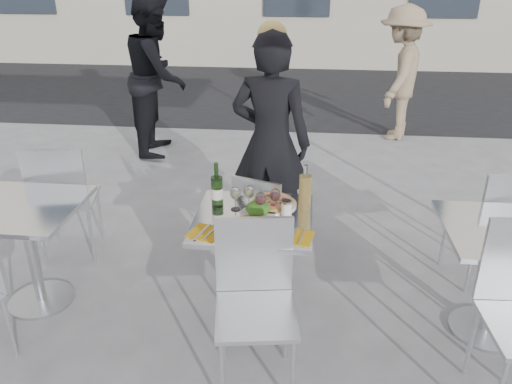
# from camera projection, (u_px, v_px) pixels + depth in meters

# --- Properties ---
(ground) EXTENTS (80.00, 80.00, 0.00)m
(ground) POSITION_uv_depth(u_px,v_px,m) (254.00, 315.00, 3.37)
(ground) COLOR slate
(street_asphalt) EXTENTS (24.00, 5.00, 0.00)m
(street_asphalt) POSITION_uv_depth(u_px,v_px,m) (291.00, 90.00, 9.23)
(street_asphalt) COLOR black
(street_asphalt) RESTS_ON ground
(main_table) EXTENTS (0.72, 0.72, 0.75)m
(main_table) POSITION_uv_depth(u_px,v_px,m) (254.00, 247.00, 3.15)
(main_table) COLOR #B7BABF
(main_table) RESTS_ON ground
(side_table_left) EXTENTS (0.72, 0.72, 0.75)m
(side_table_left) POSITION_uv_depth(u_px,v_px,m) (28.00, 234.00, 3.28)
(side_table_left) COLOR #B7BABF
(side_table_left) RESTS_ON ground
(side_table_right) EXTENTS (0.72, 0.72, 0.75)m
(side_table_right) POSITION_uv_depth(u_px,v_px,m) (501.00, 260.00, 3.01)
(side_table_right) COLOR #B7BABF
(side_table_right) RESTS_ON ground
(chair_far) EXTENTS (0.47, 0.48, 0.82)m
(chair_far) POSITION_uv_depth(u_px,v_px,m) (262.00, 217.00, 3.63)
(chair_far) COLOR silver
(chair_far) RESTS_ON ground
(chair_near) EXTENTS (0.49, 0.50, 0.94)m
(chair_near) POSITION_uv_depth(u_px,v_px,m) (255.00, 290.00, 2.70)
(chair_near) COLOR silver
(chair_near) RESTS_ON ground
(side_chair_lfar) EXTENTS (0.52, 0.53, 0.96)m
(side_chair_lfar) POSITION_uv_depth(u_px,v_px,m) (62.00, 193.00, 3.79)
(side_chair_lfar) COLOR silver
(side_chair_lfar) RESTS_ON ground
(side_chair_rfar) EXTENTS (0.53, 0.54, 0.93)m
(side_chair_rfar) POSITION_uv_depth(u_px,v_px,m) (495.00, 217.00, 3.48)
(side_chair_rfar) COLOR silver
(side_chair_rfar) RESTS_ON ground
(woman_diner) EXTENTS (0.70, 0.53, 1.75)m
(woman_diner) POSITION_uv_depth(u_px,v_px,m) (271.00, 143.00, 3.93)
(woman_diner) COLOR black
(woman_diner) RESTS_ON ground
(pedestrian_a) EXTENTS (0.80, 0.98, 1.88)m
(pedestrian_a) POSITION_uv_depth(u_px,v_px,m) (157.00, 75.00, 5.91)
(pedestrian_a) COLOR black
(pedestrian_a) RESTS_ON ground
(pedestrian_b) EXTENTS (0.95, 1.24, 1.70)m
(pedestrian_b) POSITION_uv_depth(u_px,v_px,m) (400.00, 74.00, 6.42)
(pedestrian_b) COLOR #917A5D
(pedestrian_b) RESTS_ON ground
(pizza_near) EXTENTS (0.31, 0.31, 0.02)m
(pizza_near) POSITION_uv_depth(u_px,v_px,m) (255.00, 228.00, 2.91)
(pizza_near) COLOR tan
(pizza_near) RESTS_ON main_table
(pizza_far) EXTENTS (0.30, 0.30, 0.03)m
(pizza_far) POSITION_uv_depth(u_px,v_px,m) (273.00, 202.00, 3.20)
(pizza_far) COLOR white
(pizza_far) RESTS_ON main_table
(salad_plate) EXTENTS (0.22, 0.22, 0.09)m
(salad_plate) POSITION_uv_depth(u_px,v_px,m) (258.00, 209.00, 3.07)
(salad_plate) COLOR white
(salad_plate) RESTS_ON main_table
(wine_bottle) EXTENTS (0.08, 0.08, 0.29)m
(wine_bottle) POSITION_uv_depth(u_px,v_px,m) (217.00, 190.00, 3.15)
(wine_bottle) COLOR #2B551F
(wine_bottle) RESTS_ON main_table
(carafe) EXTENTS (0.08, 0.08, 0.29)m
(carafe) POSITION_uv_depth(u_px,v_px,m) (305.00, 191.00, 3.12)
(carafe) COLOR tan
(carafe) RESTS_ON main_table
(sugar_shaker) EXTENTS (0.06, 0.06, 0.11)m
(sugar_shaker) POSITION_uv_depth(u_px,v_px,m) (286.00, 209.00, 3.04)
(sugar_shaker) COLOR white
(sugar_shaker) RESTS_ON main_table
(wineglass_white_a) EXTENTS (0.07, 0.07, 0.16)m
(wineglass_white_a) POSITION_uv_depth(u_px,v_px,m) (235.00, 194.00, 3.10)
(wineglass_white_a) COLOR white
(wineglass_white_a) RESTS_ON main_table
(wineglass_white_b) EXTENTS (0.07, 0.07, 0.16)m
(wineglass_white_b) POSITION_uv_depth(u_px,v_px,m) (249.00, 193.00, 3.12)
(wineglass_white_b) COLOR white
(wineglass_white_b) RESTS_ON main_table
(wineglass_red_a) EXTENTS (0.07, 0.07, 0.16)m
(wineglass_red_a) POSITION_uv_depth(u_px,v_px,m) (261.00, 200.00, 3.03)
(wineglass_red_a) COLOR white
(wineglass_red_a) RESTS_ON main_table
(wineglass_red_b) EXTENTS (0.07, 0.07, 0.16)m
(wineglass_red_b) POSITION_uv_depth(u_px,v_px,m) (275.00, 196.00, 3.08)
(wineglass_red_b) COLOR white
(wineglass_red_b) RESTS_ON main_table
(napkin_left) EXTENTS (0.22, 0.22, 0.01)m
(napkin_left) POSITION_uv_depth(u_px,v_px,m) (206.00, 232.00, 2.88)
(napkin_left) COLOR gold
(napkin_left) RESTS_ON main_table
(napkin_right) EXTENTS (0.21, 0.21, 0.01)m
(napkin_right) POSITION_uv_depth(u_px,v_px,m) (297.00, 236.00, 2.84)
(napkin_right) COLOR gold
(napkin_right) RESTS_ON main_table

